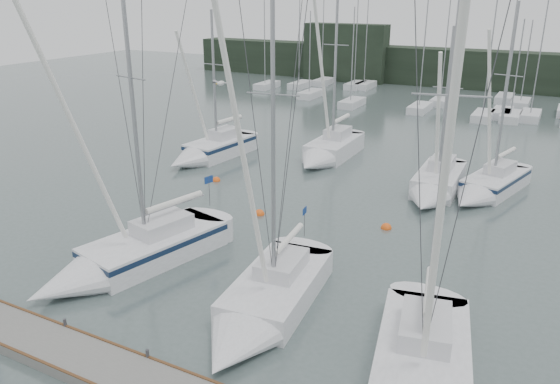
% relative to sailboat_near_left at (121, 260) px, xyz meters
% --- Properties ---
extents(ground, '(160.00, 160.00, 0.00)m').
position_rel_sailboat_near_left_xyz_m(ground, '(7.64, -0.71, -0.62)').
color(ground, '#4E5E5B').
rests_on(ground, ground).
extents(far_treeline, '(90.00, 4.00, 5.00)m').
position_rel_sailboat_near_left_xyz_m(far_treeline, '(7.64, 61.29, 1.88)').
color(far_treeline, black).
rests_on(far_treeline, ground).
extents(far_building_left, '(12.00, 3.00, 8.00)m').
position_rel_sailboat_near_left_xyz_m(far_building_left, '(-12.36, 59.29, 3.38)').
color(far_building_left, black).
rests_on(far_building_left, ground).
extents(mast_forest, '(57.31, 24.68, 14.17)m').
position_rel_sailboat_near_left_xyz_m(mast_forest, '(7.90, 46.98, -0.14)').
color(mast_forest, silver).
rests_on(mast_forest, ground).
extents(sailboat_near_left, '(5.23, 10.33, 14.86)m').
position_rel_sailboat_near_left_xyz_m(sailboat_near_left, '(0.00, 0.00, 0.00)').
color(sailboat_near_left, silver).
rests_on(sailboat_near_left, ground).
extents(sailboat_near_center, '(3.90, 9.47, 14.92)m').
position_rel_sailboat_near_left_xyz_m(sailboat_near_center, '(7.73, -0.69, -0.10)').
color(sailboat_near_center, silver).
rests_on(sailboat_near_center, ground).
extents(sailboat_mid_a, '(3.69, 8.73, 11.93)m').
position_rel_sailboat_near_left_xyz_m(sailboat_mid_a, '(-6.88, 16.80, 0.03)').
color(sailboat_mid_a, silver).
rests_on(sailboat_mid_a, ground).
extents(sailboat_mid_b, '(2.82, 8.69, 14.30)m').
position_rel_sailboat_near_left_xyz_m(sailboat_mid_b, '(1.33, 20.80, 0.03)').
color(sailboat_mid_b, silver).
rests_on(sailboat_mid_b, ground).
extents(sailboat_mid_c, '(2.79, 8.27, 11.17)m').
position_rel_sailboat_near_left_xyz_m(sailboat_mid_c, '(10.47, 16.81, -0.02)').
color(sailboat_mid_c, silver).
rests_on(sailboat_mid_c, ground).
extents(sailboat_mid_d, '(4.46, 8.53, 12.56)m').
position_rel_sailboat_near_left_xyz_m(sailboat_mid_d, '(13.38, 18.38, -0.05)').
color(sailboat_mid_d, silver).
rests_on(sailboat_mid_d, ground).
extents(buoy_a, '(0.60, 0.60, 0.60)m').
position_rel_sailboat_near_left_xyz_m(buoy_a, '(2.16, 9.02, -0.62)').
color(buoy_a, '#F75A15').
rests_on(buoy_a, ground).
extents(buoy_b, '(0.59, 0.59, 0.59)m').
position_rel_sailboat_near_left_xyz_m(buoy_b, '(9.34, 10.55, -0.62)').
color(buoy_b, '#F75A15').
rests_on(buoy_b, ground).
extents(buoy_c, '(0.55, 0.55, 0.55)m').
position_rel_sailboat_near_left_xyz_m(buoy_c, '(-3.49, 12.89, -0.62)').
color(buoy_c, '#F75A15').
rests_on(buoy_c, ground).
extents(seagull, '(0.89, 0.44, 0.18)m').
position_rel_sailboat_near_left_xyz_m(seagull, '(5.57, 0.46, 8.44)').
color(seagull, silver).
rests_on(seagull, ground).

